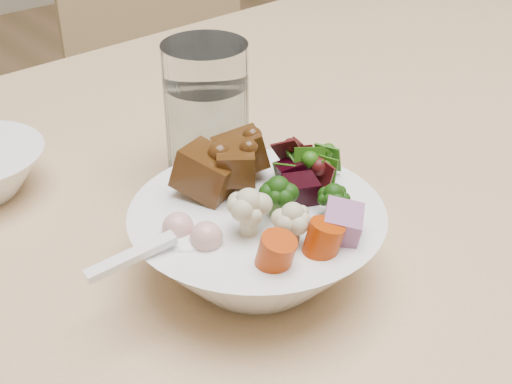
% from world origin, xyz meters
% --- Properties ---
extents(dining_table, '(1.61, 0.95, 0.74)m').
position_xyz_m(dining_table, '(-0.03, 0.04, 0.67)').
color(dining_table, tan).
rests_on(dining_table, ground).
extents(chair_far, '(0.44, 0.44, 0.78)m').
position_xyz_m(chair_far, '(0.09, 0.68, 0.44)').
color(chair_far, tan).
rests_on(chair_far, ground).
extents(food_bowl, '(0.20, 0.20, 0.11)m').
position_xyz_m(food_bowl, '(-0.30, -0.05, 0.78)').
color(food_bowl, white).
rests_on(food_bowl, dining_table).
extents(soup_spoon, '(0.10, 0.03, 0.02)m').
position_xyz_m(soup_spoon, '(-0.37, -0.05, 0.80)').
color(soup_spoon, white).
rests_on(soup_spoon, food_bowl).
extents(water_glass, '(0.08, 0.08, 0.14)m').
position_xyz_m(water_glass, '(-0.24, 0.10, 0.80)').
color(water_glass, silver).
rests_on(water_glass, dining_table).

